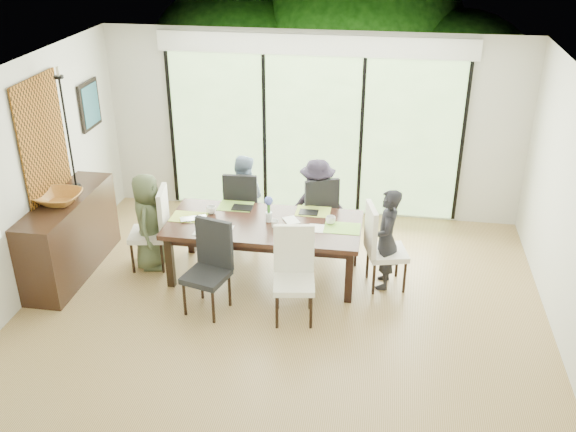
# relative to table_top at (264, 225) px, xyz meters

# --- Properties ---
(floor) EXTENTS (6.00, 5.00, 0.01)m
(floor) POSITION_rel_table_top_xyz_m (0.34, -0.55, -0.71)
(floor) COLOR brown
(floor) RESTS_ON ground
(ceiling) EXTENTS (6.00, 5.00, 0.01)m
(ceiling) POSITION_rel_table_top_xyz_m (0.34, -0.55, 2.00)
(ceiling) COLOR white
(ceiling) RESTS_ON wall_back
(wall_back) EXTENTS (6.00, 0.02, 2.70)m
(wall_back) POSITION_rel_table_top_xyz_m (0.34, 1.96, 0.64)
(wall_back) COLOR beige
(wall_back) RESTS_ON floor
(wall_front) EXTENTS (6.00, 0.02, 2.70)m
(wall_front) POSITION_rel_table_top_xyz_m (0.34, -3.06, 0.64)
(wall_front) COLOR silver
(wall_front) RESTS_ON floor
(wall_left) EXTENTS (0.02, 5.00, 2.70)m
(wall_left) POSITION_rel_table_top_xyz_m (-2.67, -0.55, 0.64)
(wall_left) COLOR beige
(wall_left) RESTS_ON floor
(wall_right) EXTENTS (0.02, 5.00, 2.70)m
(wall_right) POSITION_rel_table_top_xyz_m (3.35, -0.55, 0.64)
(wall_right) COLOR beige
(wall_right) RESTS_ON floor
(glass_doors) EXTENTS (4.20, 0.02, 2.30)m
(glass_doors) POSITION_rel_table_top_xyz_m (0.34, 1.92, 0.49)
(glass_doors) COLOR #598C3F
(glass_doors) RESTS_ON wall_back
(blinds_header) EXTENTS (4.40, 0.06, 0.28)m
(blinds_header) POSITION_rel_table_top_xyz_m (0.34, 1.91, 1.79)
(blinds_header) COLOR white
(blinds_header) RESTS_ON wall_back
(mullion_a) EXTENTS (0.05, 0.04, 2.30)m
(mullion_a) POSITION_rel_table_top_xyz_m (-1.76, 1.91, 0.49)
(mullion_a) COLOR black
(mullion_a) RESTS_ON wall_back
(mullion_b) EXTENTS (0.05, 0.04, 2.30)m
(mullion_b) POSITION_rel_table_top_xyz_m (-0.36, 1.91, 0.49)
(mullion_b) COLOR black
(mullion_b) RESTS_ON wall_back
(mullion_c) EXTENTS (0.05, 0.04, 2.30)m
(mullion_c) POSITION_rel_table_top_xyz_m (1.04, 1.91, 0.49)
(mullion_c) COLOR black
(mullion_c) RESTS_ON wall_back
(mullion_d) EXTENTS (0.05, 0.04, 2.30)m
(mullion_d) POSITION_rel_table_top_xyz_m (2.44, 1.91, 0.49)
(mullion_d) COLOR black
(mullion_d) RESTS_ON wall_back
(deck) EXTENTS (6.00, 1.80, 0.10)m
(deck) POSITION_rel_table_top_xyz_m (0.34, 2.85, -0.76)
(deck) COLOR brown
(deck) RESTS_ON ground
(rail_top) EXTENTS (6.00, 0.08, 0.06)m
(rail_top) POSITION_rel_table_top_xyz_m (0.34, 3.65, -0.16)
(rail_top) COLOR brown
(rail_top) RESTS_ON deck
(foliage_left) EXTENTS (3.20, 3.20, 3.20)m
(foliage_left) POSITION_rel_table_top_xyz_m (-1.46, 4.65, 0.73)
(foliage_left) COLOR #14380F
(foliage_left) RESTS_ON ground
(foliage_mid) EXTENTS (4.00, 4.00, 4.00)m
(foliage_mid) POSITION_rel_table_top_xyz_m (0.74, 5.25, 1.09)
(foliage_mid) COLOR #14380F
(foliage_mid) RESTS_ON ground
(foliage_right) EXTENTS (2.80, 2.80, 2.80)m
(foliage_right) POSITION_rel_table_top_xyz_m (2.54, 4.45, 0.55)
(foliage_right) COLOR #14380F
(foliage_right) RESTS_ON ground
(foliage_far) EXTENTS (3.60, 3.60, 3.60)m
(foliage_far) POSITION_rel_table_top_xyz_m (-0.26, 5.95, 0.91)
(foliage_far) COLOR #14380F
(foliage_far) RESTS_ON ground
(table_top) EXTENTS (2.35, 1.08, 0.06)m
(table_top) POSITION_rel_table_top_xyz_m (0.00, 0.00, 0.00)
(table_top) COLOR black
(table_top) RESTS_ON floor
(table_apron) EXTENTS (2.16, 0.88, 0.10)m
(table_apron) POSITION_rel_table_top_xyz_m (0.00, -0.00, -0.09)
(table_apron) COLOR black
(table_apron) RESTS_ON floor
(table_leg_fl) EXTENTS (0.09, 0.09, 0.68)m
(table_leg_fl) POSITION_rel_table_top_xyz_m (-1.08, -0.43, -0.37)
(table_leg_fl) COLOR black
(table_leg_fl) RESTS_ON floor
(table_leg_fr) EXTENTS (0.09, 0.09, 0.68)m
(table_leg_fr) POSITION_rel_table_top_xyz_m (1.08, -0.43, -0.37)
(table_leg_fr) COLOR black
(table_leg_fr) RESTS_ON floor
(table_leg_bl) EXTENTS (0.09, 0.09, 0.68)m
(table_leg_bl) POSITION_rel_table_top_xyz_m (-1.08, 0.43, -0.37)
(table_leg_bl) COLOR black
(table_leg_bl) RESTS_ON floor
(table_leg_br) EXTENTS (0.09, 0.09, 0.68)m
(table_leg_br) POSITION_rel_table_top_xyz_m (1.08, 0.43, -0.37)
(table_leg_br) COLOR black
(table_leg_br) RESTS_ON floor
(chair_left_end) EXTENTS (0.52, 0.52, 1.08)m
(chair_left_end) POSITION_rel_table_top_xyz_m (-1.50, -0.00, -0.17)
(chair_left_end) COLOR silver
(chair_left_end) RESTS_ON floor
(chair_right_end) EXTENTS (0.55, 0.55, 1.08)m
(chair_right_end) POSITION_rel_table_top_xyz_m (1.50, -0.00, -0.17)
(chair_right_end) COLOR silver
(chair_right_end) RESTS_ON floor
(chair_far_left) EXTENTS (0.47, 0.47, 1.08)m
(chair_far_left) POSITION_rel_table_top_xyz_m (-0.45, 0.85, -0.17)
(chair_far_left) COLOR black
(chair_far_left) RESTS_ON floor
(chair_far_right) EXTENTS (0.59, 0.59, 1.08)m
(chair_far_right) POSITION_rel_table_top_xyz_m (0.55, 0.85, -0.17)
(chair_far_right) COLOR black
(chair_far_right) RESTS_ON floor
(chair_near_left) EXTENTS (0.55, 0.55, 1.08)m
(chair_near_left) POSITION_rel_table_top_xyz_m (-0.50, -0.87, -0.17)
(chair_near_left) COLOR black
(chair_near_left) RESTS_ON floor
(chair_near_right) EXTENTS (0.52, 0.52, 1.08)m
(chair_near_right) POSITION_rel_table_top_xyz_m (0.50, -0.87, -0.17)
(chair_near_right) COLOR white
(chair_near_right) RESTS_ON floor
(person_left_end) EXTENTS (0.43, 0.63, 1.27)m
(person_left_end) POSITION_rel_table_top_xyz_m (-1.48, -0.00, -0.07)
(person_left_end) COLOR #465136
(person_left_end) RESTS_ON floor
(person_right_end) EXTENTS (0.39, 0.60, 1.27)m
(person_right_end) POSITION_rel_table_top_xyz_m (1.48, -0.00, -0.07)
(person_right_end) COLOR black
(person_right_end) RESTS_ON floor
(person_far_left) EXTENTS (0.63, 0.44, 1.27)m
(person_far_left) POSITION_rel_table_top_xyz_m (-0.45, 0.83, -0.07)
(person_far_left) COLOR #788FAE
(person_far_left) RESTS_ON floor
(person_far_right) EXTENTS (0.66, 0.49, 1.27)m
(person_far_right) POSITION_rel_table_top_xyz_m (0.55, 0.83, -0.07)
(person_far_right) COLOR black
(person_far_right) RESTS_ON floor
(placemat_left) EXTENTS (0.43, 0.31, 0.01)m
(placemat_left) POSITION_rel_table_top_xyz_m (-0.95, -0.00, 0.03)
(placemat_left) COLOR #94A53B
(placemat_left) RESTS_ON table_top
(placemat_right) EXTENTS (0.43, 0.31, 0.01)m
(placemat_right) POSITION_rel_table_top_xyz_m (0.95, -0.00, 0.03)
(placemat_right) COLOR #7DB842
(placemat_right) RESTS_ON table_top
(placemat_far_l) EXTENTS (0.43, 0.31, 0.01)m
(placemat_far_l) POSITION_rel_table_top_xyz_m (-0.45, 0.40, 0.03)
(placemat_far_l) COLOR #79A93C
(placemat_far_l) RESTS_ON table_top
(placemat_far_r) EXTENTS (0.43, 0.31, 0.01)m
(placemat_far_r) POSITION_rel_table_top_xyz_m (0.55, 0.40, 0.03)
(placemat_far_r) COLOR #9CB23F
(placemat_far_r) RESTS_ON table_top
(placemat_paper) EXTENTS (0.43, 0.31, 0.01)m
(placemat_paper) POSITION_rel_table_top_xyz_m (-0.55, -0.30, 0.03)
(placemat_paper) COLOR white
(placemat_paper) RESTS_ON table_top
(tablet_far_l) EXTENTS (0.26, 0.18, 0.01)m
(tablet_far_l) POSITION_rel_table_top_xyz_m (-0.35, 0.35, 0.04)
(tablet_far_l) COLOR black
(tablet_far_l) RESTS_ON table_top
(tablet_far_r) EXTENTS (0.24, 0.17, 0.01)m
(tablet_far_r) POSITION_rel_table_top_xyz_m (0.50, 0.35, 0.04)
(tablet_far_r) COLOR black
(tablet_far_r) RESTS_ON table_top
(papers) EXTENTS (0.29, 0.22, 0.00)m
(papers) POSITION_rel_table_top_xyz_m (0.70, -0.05, 0.03)
(papers) COLOR white
(papers) RESTS_ON table_top
(platter_base) EXTENTS (0.26, 0.26, 0.02)m
(platter_base) POSITION_rel_table_top_xyz_m (-0.55, -0.30, 0.05)
(platter_base) COLOR white
(platter_base) RESTS_ON table_top
(platter_snacks) EXTENTS (0.20, 0.20, 0.01)m
(platter_snacks) POSITION_rel_table_top_xyz_m (-0.55, -0.30, 0.06)
(platter_snacks) COLOR orange
(platter_snacks) RESTS_ON table_top
(vase) EXTENTS (0.08, 0.08, 0.12)m
(vase) POSITION_rel_table_top_xyz_m (0.05, 0.05, 0.09)
(vase) COLOR silver
(vase) RESTS_ON table_top
(hyacinth_stems) EXTENTS (0.04, 0.04, 0.16)m
(hyacinth_stems) POSITION_rel_table_top_xyz_m (0.05, 0.05, 0.21)
(hyacinth_stems) COLOR #337226
(hyacinth_stems) RESTS_ON table_top
(hyacinth_blooms) EXTENTS (0.11, 0.11, 0.11)m
(hyacinth_blooms) POSITION_rel_table_top_xyz_m (0.05, 0.05, 0.30)
(hyacinth_blooms) COLOR #4F5FC7
(hyacinth_blooms) RESTS_ON table_top
(laptop) EXTENTS (0.38, 0.32, 0.03)m
(laptop) POSITION_rel_table_top_xyz_m (-0.85, -0.10, 0.04)
(laptop) COLOR silver
(laptop) RESTS_ON table_top
(cup_a) EXTENTS (0.17, 0.17, 0.09)m
(cup_a) POSITION_rel_table_top_xyz_m (-0.70, 0.15, 0.08)
(cup_a) COLOR white
(cup_a) RESTS_ON table_top
(cup_b) EXTENTS (0.14, 0.14, 0.09)m
(cup_b) POSITION_rel_table_top_xyz_m (0.15, -0.10, 0.07)
(cup_b) COLOR white
(cup_b) RESTS_ON table_top
(cup_c) EXTENTS (0.17, 0.17, 0.09)m
(cup_c) POSITION_rel_table_top_xyz_m (0.80, 0.10, 0.08)
(cup_c) COLOR white
(cup_c) RESTS_ON table_top
(book) EXTENTS (0.25, 0.27, 0.02)m
(book) POSITION_rel_table_top_xyz_m (0.25, 0.05, 0.04)
(book) COLOR white
(book) RESTS_ON table_top
(sideboard) EXTENTS (0.50, 1.78, 1.00)m
(sideboard) POSITION_rel_table_top_xyz_m (-2.42, -0.28, -0.21)
(sideboard) COLOR black
(sideboard) RESTS_ON floor
(bowl) EXTENTS (0.53, 0.53, 0.13)m
(bowl) POSITION_rel_table_top_xyz_m (-2.42, -0.38, 0.36)
(bowl) COLOR #975B21
(bowl) RESTS_ON sideboard
(candlestick_base) EXTENTS (0.11, 0.11, 0.04)m
(candlestick_base) POSITION_rel_table_top_xyz_m (-2.42, 0.07, 0.31)
(candlestick_base) COLOR black
(candlestick_base) RESTS_ON sideboard
(candlestick_shaft) EXTENTS (0.03, 0.03, 1.39)m
(candlestick_shaft) POSITION_rel_table_top_xyz_m (-2.42, 0.07, 1.01)
(candlestick_shaft) COLOR black
(candlestick_shaft) RESTS_ON sideboard
(candlestick_pan) EXTENTS (0.11, 0.11, 0.03)m
(candlestick_pan) POSITION_rel_table_top_xyz_m (-2.42, 0.07, 1.70)
(candlestick_pan) COLOR black
(candlestick_pan) RESTS_ON sideboard
(candle) EXTENTS (0.04, 0.04, 0.11)m
(candle) POSITION_rel_table_top_xyz_m (-2.42, 0.07, 1.77)
(candle) COLOR silver
(candle) RESTS_ON sideboard
(tapestry) EXTENTS (0.02, 1.00, 1.50)m
(tapestry) POSITION_rel_table_top_xyz_m (-2.63, -0.15, 0.99)
(tapestry) COLOR #8D4D14
(tapestry) RESTS_ON wall_left
(art_frame) EXTENTS (0.03, 0.55, 0.65)m
(art_frame) POSITION_rel_table_top_xyz_m (-2.63, 1.15, 1.04)
(art_frame) COLOR black
(art_frame) RESTS_ON wall_left
(art_canvas) EXTENTS (0.01, 0.45, 0.55)m
(art_canvas) POSITION_rel_table_top_xyz_m (-2.61, 1.15, 1.04)
(art_canvas) COLOR #194250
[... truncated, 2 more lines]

